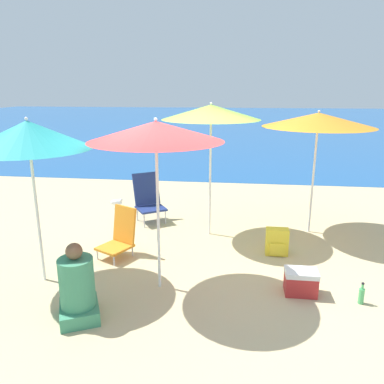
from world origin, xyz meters
The scene contains 13 objects.
ground_plane centered at (0.00, 0.00, 0.00)m, with size 60.00×60.00×0.00m, color #C6B284.
sea_water centered at (0.00, 25.20, 0.00)m, with size 60.00×40.00×0.01m.
beach_umbrella_teal centered at (-1.86, -0.41, 1.93)m, with size 1.51×1.51×2.15m.
beach_umbrella_lime centered at (0.21, 1.49, 2.10)m, with size 1.62×1.62×2.27m.
beach_umbrella_orange centered at (1.97, 1.82, 1.97)m, with size 1.84×1.84×2.13m.
beach_umbrella_red centered at (-0.28, -0.40, 2.00)m, with size 1.60×1.60×2.16m.
beach_chair_navy centered at (-1.01, 2.05, 0.46)m, with size 0.73×0.75×0.91m.
beach_chair_orange centered at (-1.07, 0.46, 0.33)m, with size 0.61×0.65×0.75m.
person_seated_near centered at (-1.03, -1.19, 0.36)m, with size 0.59×0.62×0.90m.
backpack_yellow centered at (1.31, 0.77, 0.21)m, with size 0.34×0.21×0.42m.
water_bottle centered at (2.18, -0.49, 0.11)m, with size 0.07×0.07×0.27m.
cooler_box centered at (1.50, -0.35, 0.16)m, with size 0.40×0.28×0.31m.
seagull centered at (-1.86, 2.67, 0.14)m, with size 0.27×0.11×0.23m.
Camera 1 is at (0.67, -4.67, 2.49)m, focal length 35.00 mm.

